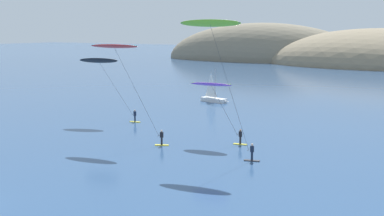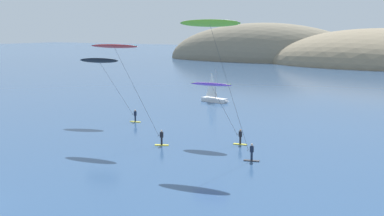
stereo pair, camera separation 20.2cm
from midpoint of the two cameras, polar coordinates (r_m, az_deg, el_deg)
name	(u,v)px [view 2 (the right image)]	position (r m, az deg, el deg)	size (l,w,h in m)	color
headland_island	(364,64)	(183.23, 19.79, 4.95)	(128.42, 61.71, 29.41)	#7A705B
sailboat_near	(216,98)	(82.62, 2.90, 1.14)	(5.97, 2.35, 5.70)	white
kitesurfer_lime	(213,34)	(46.10, 2.66, 8.73)	(8.21, 1.83, 13.44)	#2D2D33
kitesurfer_red	(118,54)	(53.28, -8.64, 6.34)	(9.26, 2.32, 10.91)	yellow
kitesurfer_purple	(213,89)	(52.87, 2.66, 2.28)	(6.72, 1.94, 6.77)	yellow
kitesurfer_black	(102,65)	(66.04, -10.55, 5.03)	(8.22, 3.41, 8.70)	yellow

